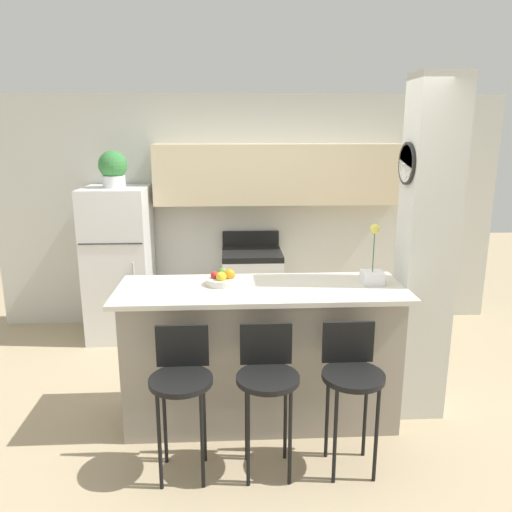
{
  "coord_description": "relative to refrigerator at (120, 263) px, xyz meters",
  "views": [
    {
      "loc": [
        -0.23,
        -3.45,
        2.15
      ],
      "look_at": [
        0.0,
        0.73,
        1.11
      ],
      "focal_mm": 35.0,
      "sensor_mm": 36.0,
      "label": 1
    }
  ],
  "objects": [
    {
      "name": "bar_stool_right",
      "position": [
        1.93,
        -2.31,
        -0.15
      ],
      "size": [
        0.4,
        0.4,
        0.96
      ],
      "color": "black",
      "rests_on": "ground_plane"
    },
    {
      "name": "trash_bin",
      "position": [
        0.55,
        -0.24,
        -0.61
      ],
      "size": [
        0.28,
        0.28,
        0.38
      ],
      "color": "black",
      "rests_on": "ground_plane"
    },
    {
      "name": "ground_plane",
      "position": [
        1.39,
        -1.71,
        -0.8
      ],
      "size": [
        14.0,
        14.0,
        0.0
      ],
      "primitive_type": "plane",
      "color": "tan"
    },
    {
      "name": "stove_range",
      "position": [
        1.4,
        0.04,
        -0.34
      ],
      "size": [
        0.63,
        0.64,
        1.07
      ],
      "color": "white",
      "rests_on": "ground_plane"
    },
    {
      "name": "fruit_bowl",
      "position": [
        1.11,
        -1.63,
        0.3
      ],
      "size": [
        0.24,
        0.24,
        0.12
      ],
      "color": "silver",
      "rests_on": "counter_bar"
    },
    {
      "name": "orchid_vase",
      "position": [
        2.22,
        -1.66,
        0.35
      ],
      "size": [
        0.15,
        0.15,
        0.45
      ],
      "color": "white",
      "rests_on": "counter_bar"
    },
    {
      "name": "potted_plant_on_fridge",
      "position": [
        -0.0,
        0.0,
        0.99
      ],
      "size": [
        0.29,
        0.29,
        0.37
      ],
      "color": "silver",
      "rests_on": "refrigerator"
    },
    {
      "name": "refrigerator",
      "position": [
        0.0,
        0.0,
        0.0
      ],
      "size": [
        0.65,
        0.7,
        1.6
      ],
      "color": "white",
      "rests_on": "ground_plane"
    },
    {
      "name": "bar_stool_left",
      "position": [
        0.85,
        -2.31,
        -0.15
      ],
      "size": [
        0.4,
        0.4,
        0.96
      ],
      "color": "black",
      "rests_on": "ground_plane"
    },
    {
      "name": "bar_stool_mid",
      "position": [
        1.39,
        -2.31,
        -0.15
      ],
      "size": [
        0.4,
        0.4,
        0.96
      ],
      "color": "black",
      "rests_on": "ground_plane"
    },
    {
      "name": "wall_back",
      "position": [
        1.51,
        0.32,
        0.64
      ],
      "size": [
        5.6,
        0.38,
        2.55
      ],
      "color": "silver",
      "rests_on": "ground_plane"
    },
    {
      "name": "pillar_right",
      "position": [
        2.61,
        -1.65,
        0.48
      ],
      "size": [
        0.38,
        0.32,
        2.55
      ],
      "color": "silver",
      "rests_on": "ground_plane"
    },
    {
      "name": "counter_bar",
      "position": [
        1.39,
        -1.71,
        -0.27
      ],
      "size": [
        2.1,
        0.72,
        1.05
      ],
      "color": "gray",
      "rests_on": "ground_plane"
    }
  ]
}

